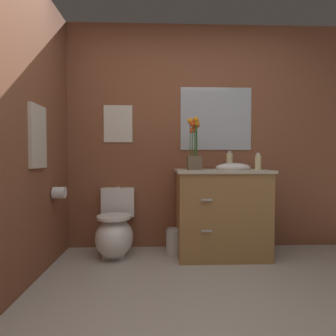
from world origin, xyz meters
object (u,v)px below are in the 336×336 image
(soap_bottle, at_px, (258,162))
(toilet_paper_roll, at_px, (59,193))
(trash_bin, at_px, (175,242))
(hanging_towel, at_px, (38,137))
(lotion_bottle, at_px, (230,161))
(vanity_cabinet, at_px, (221,211))
(wall_poster, at_px, (118,124))
(wall_mirror, at_px, (216,119))
(flower_vase, at_px, (194,149))
(toilet, at_px, (115,232))

(soap_bottle, bearing_deg, toilet_paper_roll, -178.00)
(trash_bin, bearing_deg, hanging_towel, -156.36)
(lotion_bottle, bearing_deg, vanity_cabinet, -131.19)
(wall_poster, distance_m, wall_mirror, 1.10)
(flower_vase, relative_size, toilet_paper_roll, 4.79)
(vanity_cabinet, height_order, soap_bottle, vanity_cabinet)
(soap_bottle, relative_size, lotion_bottle, 0.87)
(hanging_towel, bearing_deg, lotion_bottle, 19.38)
(lotion_bottle, relative_size, wall_mirror, 0.24)
(vanity_cabinet, distance_m, hanging_towel, 1.87)
(trash_bin, bearing_deg, wall_mirror, 29.70)
(vanity_cabinet, relative_size, trash_bin, 3.93)
(toilet, height_order, flower_vase, flower_vase)
(lotion_bottle, distance_m, toilet_paper_roll, 1.76)
(vanity_cabinet, height_order, hanging_towel, hanging_towel)
(soap_bottle, distance_m, lotion_bottle, 0.32)
(soap_bottle, relative_size, hanging_towel, 0.33)
(flower_vase, bearing_deg, toilet_paper_roll, -174.35)
(flower_vase, distance_m, trash_bin, 0.98)
(wall_mirror, bearing_deg, hanging_towel, -154.52)
(vanity_cabinet, xyz_separation_m, wall_mirror, (-0.00, 0.29, 0.99))
(lotion_bottle, bearing_deg, flower_vase, -157.03)
(soap_bottle, bearing_deg, wall_poster, 164.59)
(lotion_bottle, bearing_deg, trash_bin, -169.57)
(soap_bottle, relative_size, toilet_paper_roll, 1.54)
(vanity_cabinet, bearing_deg, soap_bottle, -16.82)
(lotion_bottle, bearing_deg, wall_poster, 172.29)
(vanity_cabinet, xyz_separation_m, flower_vase, (-0.29, -0.04, 0.64))
(toilet, distance_m, vanity_cabinet, 1.12)
(toilet, height_order, trash_bin, toilet)
(hanging_towel, bearing_deg, wall_mirror, 25.48)
(lotion_bottle, bearing_deg, wall_mirror, 125.31)
(soap_bottle, xyz_separation_m, trash_bin, (-0.82, 0.12, -0.83))
(toilet, xyz_separation_m, toilet_paper_roll, (-0.49, -0.20, 0.44))
(toilet, bearing_deg, toilet_paper_roll, -158.23)
(toilet_paper_roll, bearing_deg, lotion_bottle, 9.97)
(toilet, xyz_separation_m, vanity_cabinet, (1.10, -0.03, 0.21))
(trash_bin, height_order, wall_poster, wall_poster)
(lotion_bottle, height_order, wall_poster, wall_poster)
(vanity_cabinet, bearing_deg, wall_mirror, 90.51)
(trash_bin, bearing_deg, toilet, 179.40)
(wall_mirror, xyz_separation_m, hanging_towel, (-1.64, -0.78, -0.27))
(soap_bottle, height_order, wall_poster, wall_poster)
(toilet, height_order, lotion_bottle, lotion_bottle)
(flower_vase, relative_size, soap_bottle, 3.11)
(toilet, xyz_separation_m, wall_poster, (-0.00, 0.27, 1.15))
(soap_bottle, distance_m, trash_bin, 1.17)
(vanity_cabinet, height_order, toilet_paper_roll, vanity_cabinet)
(hanging_towel, bearing_deg, vanity_cabinet, 16.55)
(soap_bottle, xyz_separation_m, wall_mirror, (-0.34, 0.40, 0.48))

